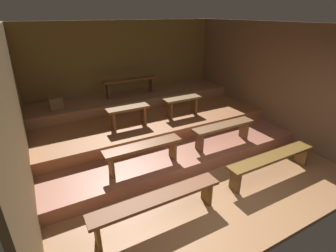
{
  "coord_description": "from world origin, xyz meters",
  "views": [
    {
      "loc": [
        -2.51,
        -1.9,
        2.93
      ],
      "look_at": [
        -0.0,
        2.67,
        0.59
      ],
      "focal_mm": 27.11,
      "sensor_mm": 36.0,
      "label": 1
    }
  ],
  "objects_px": {
    "bench_middle_left": "(128,112)",
    "wooden_crate_upper": "(56,103)",
    "bench_lower_right": "(223,128)",
    "bench_middle_right": "(182,102)",
    "bench_lower_left": "(143,149)",
    "bench_upper_center": "(130,82)",
    "bench_floor_right": "(273,159)",
    "bench_floor_left": "(157,201)"
  },
  "relations": [
    {
      "from": "bench_middle_left",
      "to": "wooden_crate_upper",
      "type": "bearing_deg",
      "value": 137.79
    },
    {
      "from": "bench_lower_right",
      "to": "bench_middle_right",
      "type": "xyz_separation_m",
      "value": [
        -0.23,
        1.35,
        0.24
      ]
    },
    {
      "from": "bench_lower_left",
      "to": "bench_upper_center",
      "type": "bearing_deg",
      "value": 73.13
    },
    {
      "from": "bench_lower_left",
      "to": "bench_middle_right",
      "type": "distance_m",
      "value": 2.16
    },
    {
      "from": "wooden_crate_upper",
      "to": "bench_upper_center",
      "type": "bearing_deg",
      "value": 6.9
    },
    {
      "from": "bench_lower_right",
      "to": "wooden_crate_upper",
      "type": "bearing_deg",
      "value": 139.48
    },
    {
      "from": "bench_floor_right",
      "to": "bench_upper_center",
      "type": "distance_m",
      "value": 4.25
    },
    {
      "from": "bench_middle_left",
      "to": "bench_upper_center",
      "type": "relative_size",
      "value": 0.63
    },
    {
      "from": "bench_floor_right",
      "to": "bench_middle_left",
      "type": "distance_m",
      "value": 3.19
    },
    {
      "from": "bench_floor_left",
      "to": "bench_upper_center",
      "type": "distance_m",
      "value": 4.2
    },
    {
      "from": "bench_floor_right",
      "to": "bench_lower_left",
      "type": "height_order",
      "value": "bench_lower_left"
    },
    {
      "from": "bench_middle_right",
      "to": "wooden_crate_upper",
      "type": "xyz_separation_m",
      "value": [
        -2.81,
        1.25,
        0.06
      ]
    },
    {
      "from": "bench_floor_left",
      "to": "bench_upper_center",
      "type": "xyz_separation_m",
      "value": [
        1.14,
        3.97,
        0.76
      ]
    },
    {
      "from": "bench_floor_left",
      "to": "bench_middle_left",
      "type": "relative_size",
      "value": 2.13
    },
    {
      "from": "bench_floor_right",
      "to": "bench_lower_left",
      "type": "xyz_separation_m",
      "value": [
        -2.17,
        1.13,
        0.24
      ]
    },
    {
      "from": "bench_floor_right",
      "to": "bench_lower_left",
      "type": "relative_size",
      "value": 1.39
    },
    {
      "from": "bench_floor_right",
      "to": "bench_floor_left",
      "type": "bearing_deg",
      "value": 180.0
    },
    {
      "from": "bench_floor_left",
      "to": "bench_lower_left",
      "type": "bearing_deg",
      "value": 76.14
    },
    {
      "from": "bench_upper_center",
      "to": "wooden_crate_upper",
      "type": "xyz_separation_m",
      "value": [
        -2.01,
        -0.24,
        -0.22
      ]
    },
    {
      "from": "bench_lower_left",
      "to": "wooden_crate_upper",
      "type": "relative_size",
      "value": 4.97
    },
    {
      "from": "bench_floor_right",
      "to": "wooden_crate_upper",
      "type": "relative_size",
      "value": 6.91
    },
    {
      "from": "bench_middle_left",
      "to": "bench_upper_center",
      "type": "bearing_deg",
      "value": 66.88
    },
    {
      "from": "bench_floor_right",
      "to": "bench_middle_right",
      "type": "relative_size",
      "value": 2.13
    },
    {
      "from": "bench_middle_right",
      "to": "bench_upper_center",
      "type": "height_order",
      "value": "bench_upper_center"
    },
    {
      "from": "bench_floor_right",
      "to": "bench_lower_right",
      "type": "relative_size",
      "value": 1.39
    },
    {
      "from": "bench_floor_right",
      "to": "bench_upper_center",
      "type": "bearing_deg",
      "value": 108.24
    },
    {
      "from": "bench_middle_right",
      "to": "wooden_crate_upper",
      "type": "relative_size",
      "value": 3.24
    },
    {
      "from": "bench_lower_left",
      "to": "bench_lower_right",
      "type": "bearing_deg",
      "value": 0.0
    },
    {
      "from": "bench_floor_left",
      "to": "wooden_crate_upper",
      "type": "height_order",
      "value": "wooden_crate_upper"
    },
    {
      "from": "bench_floor_left",
      "to": "bench_lower_right",
      "type": "distance_m",
      "value": 2.46
    },
    {
      "from": "bench_lower_left",
      "to": "bench_upper_center",
      "type": "xyz_separation_m",
      "value": [
        0.86,
        2.84,
        0.52
      ]
    },
    {
      "from": "bench_lower_left",
      "to": "bench_middle_left",
      "type": "bearing_deg",
      "value": 80.52
    },
    {
      "from": "bench_upper_center",
      "to": "wooden_crate_upper",
      "type": "relative_size",
      "value": 5.14
    },
    {
      "from": "bench_lower_right",
      "to": "bench_middle_left",
      "type": "height_order",
      "value": "bench_middle_left"
    },
    {
      "from": "bench_lower_right",
      "to": "bench_middle_right",
      "type": "bearing_deg",
      "value": 99.48
    },
    {
      "from": "bench_floor_left",
      "to": "bench_upper_center",
      "type": "height_order",
      "value": "bench_upper_center"
    },
    {
      "from": "bench_floor_left",
      "to": "bench_floor_right",
      "type": "relative_size",
      "value": 1.0
    },
    {
      "from": "bench_lower_right",
      "to": "wooden_crate_upper",
      "type": "xyz_separation_m",
      "value": [
        -3.04,
        2.6,
        0.3
      ]
    },
    {
      "from": "bench_upper_center",
      "to": "bench_floor_left",
      "type": "bearing_deg",
      "value": -106.02
    },
    {
      "from": "bench_floor_left",
      "to": "bench_middle_right",
      "type": "relative_size",
      "value": 2.13
    },
    {
      "from": "bench_floor_right",
      "to": "bench_middle_right",
      "type": "bearing_deg",
      "value": 101.49
    },
    {
      "from": "bench_lower_left",
      "to": "bench_middle_right",
      "type": "xyz_separation_m",
      "value": [
        1.67,
        1.35,
        0.24
      ]
    }
  ]
}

